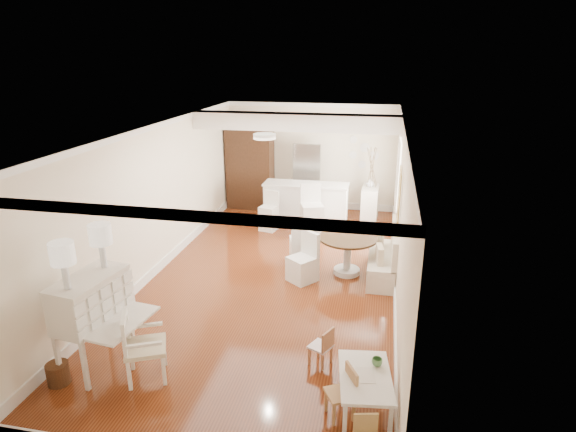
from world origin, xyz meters
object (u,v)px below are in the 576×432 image
(bar_stool_left, at_px, (269,211))
(breakfast_counter, at_px, (306,204))
(kids_table, at_px, (364,393))
(fridge, at_px, (320,179))
(wicker_basket, at_px, (58,373))
(sideboard, at_px, (370,203))
(gustavian_armchair, at_px, (145,346))
(slip_chair_near, at_px, (302,258))
(bar_stool_right, at_px, (312,211))
(slip_chair_far, at_px, (303,240))
(kids_chair_a, at_px, (340,393))
(dining_table, at_px, (347,255))
(pantry_cabinet, at_px, (250,166))
(secretary_bureau, at_px, (94,322))
(kids_chair_b, at_px, (321,346))

(bar_stool_left, bearing_deg, breakfast_counter, 51.13)
(kids_table, distance_m, fridge, 7.59)
(wicker_basket, relative_size, sideboard, 0.32)
(gustavian_armchair, xyz_separation_m, slip_chair_near, (1.49, 3.17, -0.01))
(bar_stool_left, height_order, bar_stool_right, bar_stool_right)
(slip_chair_far, bearing_deg, fridge, -103.34)
(wicker_basket, height_order, sideboard, sideboard)
(slip_chair_far, relative_size, sideboard, 1.18)
(gustavian_armchair, distance_m, sideboard, 7.40)
(kids_chair_a, height_order, dining_table, dining_table)
(pantry_cabinet, bearing_deg, breakfast_counter, -32.43)
(kids_chair_a, bearing_deg, secretary_bureau, -123.58)
(slip_chair_far, xyz_separation_m, pantry_cabinet, (-2.04, 3.46, 0.62))
(slip_chair_near, xyz_separation_m, slip_chair_far, (-0.11, 0.73, 0.06))
(secretary_bureau, xyz_separation_m, kids_chair_b, (2.93, 0.63, -0.38))
(slip_chair_near, distance_m, pantry_cabinet, 4.76)
(kids_chair_b, relative_size, pantry_cabinet, 0.25)
(slip_chair_far, bearing_deg, dining_table, 148.18)
(wicker_basket, distance_m, fridge, 8.05)
(kids_table, bearing_deg, wicker_basket, -175.94)
(bar_stool_right, bearing_deg, pantry_cabinet, 117.23)
(breakfast_counter, bearing_deg, wicker_basket, -107.58)
(kids_chair_b, distance_m, bar_stool_right, 4.88)
(pantry_cabinet, distance_m, fridge, 1.92)
(slip_chair_far, distance_m, breakfast_counter, 2.40)
(dining_table, height_order, breakfast_counter, breakfast_counter)
(wicker_basket, xyz_separation_m, slip_chair_far, (2.44, 4.25, 0.38))
(slip_chair_near, distance_m, breakfast_counter, 3.14)
(kids_table, distance_m, bar_stool_right, 5.80)
(breakfast_counter, xyz_separation_m, bar_stool_left, (-0.79, -0.60, -0.05))
(gustavian_armchair, distance_m, wicker_basket, 1.17)
(sideboard, bearing_deg, fridge, 165.16)
(kids_table, bearing_deg, breakfast_counter, 105.48)
(slip_chair_far, height_order, bar_stool_left, slip_chair_far)
(secretary_bureau, height_order, bar_stool_right, secretary_bureau)
(sideboard, bearing_deg, gustavian_armchair, -108.84)
(kids_chair_a, xyz_separation_m, slip_chair_near, (-1.03, 3.39, 0.14))
(pantry_cabinet, bearing_deg, slip_chair_far, -59.46)
(kids_table, bearing_deg, slip_chair_far, 109.65)
(gustavian_armchair, relative_size, fridge, 0.52)
(slip_chair_near, height_order, pantry_cabinet, pantry_cabinet)
(gustavian_armchair, distance_m, kids_chair_a, 2.53)
(kids_table, height_order, fridge, fridge)
(kids_chair_b, xyz_separation_m, bar_stool_right, (-0.86, 4.80, 0.31))
(gustavian_armchair, height_order, wicker_basket, gustavian_armchair)
(slip_chair_near, relative_size, sideboard, 1.04)
(kids_chair_b, xyz_separation_m, slip_chair_near, (-0.68, 2.44, 0.18))
(kids_chair_b, bearing_deg, gustavian_armchair, -45.02)
(slip_chair_near, relative_size, slip_chair_far, 0.88)
(dining_table, height_order, bar_stool_right, bar_stool_right)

